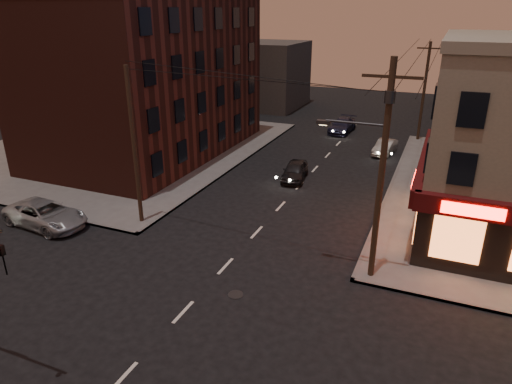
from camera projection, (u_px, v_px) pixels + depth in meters
The scene contains 14 objects.
ground at pixel (183, 312), 19.21m from camera, with size 120.00×120.00×0.00m, color black.
sidewalk_nw at pixel (123, 147), 41.90m from camera, with size 24.00×28.00×0.15m, color #514F4C.
brick_apartment at pixel (148, 76), 38.17m from camera, with size 12.00×20.00×13.00m, color #411B14.
bg_building_ne_a at pixel (503, 99), 45.32m from camera, with size 10.00×12.00×7.00m, color #3F3D3A.
bg_building_nw at pixel (266, 75), 58.27m from camera, with size 9.00×10.00×8.00m, color #3F3D3A.
bg_building_ne_b at pixel (476, 83), 58.19m from camera, with size 8.00×8.00×6.00m, color #3F3D3A.
utility_pole_main at pixel (380, 162), 19.60m from camera, with size 4.20×0.44×10.00m.
utility_pole_far at pixel (424, 92), 42.36m from camera, with size 0.26×0.26×9.00m, color #382619.
utility_pole_west at pixel (134, 148), 25.47m from camera, with size 0.24×0.24×9.00m, color #382619.
suv_cross at pixel (45, 214), 26.56m from camera, with size 2.42×5.25×1.46m, color gray.
sedan_near at pixel (295, 171), 33.89m from camera, with size 1.60×3.98×1.36m, color black.
sedan_mid at pixel (385, 147), 39.79m from camera, with size 1.32×3.80×1.25m, color gray.
sedan_far at pixel (342, 126), 46.82m from camera, with size 1.95×4.80×1.39m, color #1A1D34.
fire_hydrant at pixel (375, 235), 24.65m from camera, with size 0.31×0.31×0.67m.
Camera 1 is at (9.01, -13.47, 11.90)m, focal length 32.00 mm.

